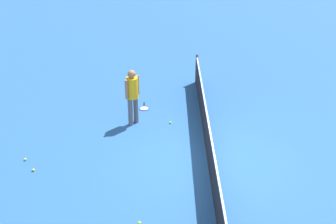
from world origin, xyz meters
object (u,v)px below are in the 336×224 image
object	(u,v)px
tennis_racket_near_player	(144,108)
tennis_ball_midcourt	(170,123)
tennis_ball_baseline	(139,223)
tennis_ball_by_net	(25,159)
tennis_ball_near_player	(33,170)
player_near_side	(132,93)

from	to	relation	value
tennis_racket_near_player	tennis_ball_midcourt	world-z (taller)	tennis_ball_midcourt
tennis_ball_baseline	tennis_ball_by_net	bearing A→B (deg)	-127.17
tennis_racket_near_player	tennis_ball_near_player	xyz separation A→B (m)	(3.39, -2.57, 0.02)
tennis_ball_midcourt	tennis_ball_near_player	bearing A→B (deg)	-54.75
player_near_side	tennis_racket_near_player	xyz separation A→B (m)	(-0.97, 0.27, -1.00)
player_near_side	tennis_ball_baseline	world-z (taller)	player_near_side
tennis_ball_near_player	tennis_ball_midcourt	world-z (taller)	same
tennis_racket_near_player	player_near_side	bearing A→B (deg)	-15.28
player_near_side	tennis_ball_baseline	distance (m)	4.41
tennis_ball_near_player	tennis_ball_by_net	size ratio (longest dim) A/B	1.00
player_near_side	tennis_ball_midcourt	size ratio (longest dim) A/B	25.76
player_near_side	tennis_ball_near_player	bearing A→B (deg)	-43.64
tennis_ball_midcourt	tennis_ball_by_net	bearing A→B (deg)	-62.63
tennis_ball_near_player	tennis_ball_by_net	world-z (taller)	same
tennis_ball_by_net	tennis_racket_near_player	bearing A→B (deg)	135.13
player_near_side	tennis_ball_by_net	size ratio (longest dim) A/B	25.76
tennis_ball_near_player	tennis_ball_midcourt	xyz separation A→B (m)	(-2.40, 3.40, 0.00)
tennis_ball_near_player	tennis_ball_midcourt	size ratio (longest dim) A/B	1.00
tennis_racket_near_player	tennis_ball_midcourt	size ratio (longest dim) A/B	8.95
tennis_ball_baseline	player_near_side	bearing A→B (deg)	-174.32
tennis_ball_midcourt	tennis_racket_near_player	bearing A→B (deg)	-139.97
tennis_racket_near_player	tennis_ball_midcourt	distance (m)	1.29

